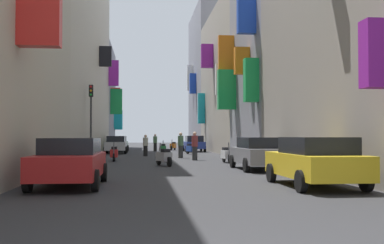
{
  "coord_description": "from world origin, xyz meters",
  "views": [
    {
      "loc": [
        -1.4,
        -3.1,
        1.49
      ],
      "look_at": [
        1.56,
        23.96,
        2.32
      ],
      "focal_mm": 43.03,
      "sensor_mm": 36.0,
      "label": 1
    }
  ],
  "objects": [
    {
      "name": "scooter_red",
      "position": [
        -3.04,
        24.53,
        0.46
      ],
      "size": [
        0.47,
        1.81,
        1.13
      ],
      "color": "red",
      "rests_on": "ground"
    },
    {
      "name": "building_right_far",
      "position": [
        7.99,
        53.22,
        8.51
      ],
      "size": [
        6.75,
        13.56,
        17.02
      ],
      "color": "gray",
      "rests_on": "ground"
    },
    {
      "name": "parked_car_grey",
      "position": [
        3.71,
        16.73,
        0.76
      ],
      "size": [
        1.9,
        4.3,
        1.43
      ],
      "color": "slate",
      "rests_on": "ground"
    },
    {
      "name": "scooter_white",
      "position": [
        3.3,
        22.18,
        0.46
      ],
      "size": [
        0.5,
        1.85,
        1.13
      ],
      "color": "silver",
      "rests_on": "ground"
    },
    {
      "name": "pedestrian_near_left",
      "position": [
        1.83,
        24.88,
        0.87
      ],
      "size": [
        0.51,
        0.51,
        1.74
      ],
      "color": "#2E2E2E",
      "rests_on": "ground"
    },
    {
      "name": "scooter_orange",
      "position": [
        1.86,
        44.95,
        0.46
      ],
      "size": [
        0.76,
        1.71,
        1.13
      ],
      "color": "orange",
      "rests_on": "ground"
    },
    {
      "name": "building_right_mid_b",
      "position": [
        7.97,
        25.5,
        6.81
      ],
      "size": [
        7.23,
        8.87,
        13.64
      ],
      "color": "gray",
      "rests_on": "ground"
    },
    {
      "name": "pedestrian_near_right",
      "position": [
        1.21,
        27.84,
        0.86
      ],
      "size": [
        0.45,
        0.45,
        1.73
      ],
      "color": "#333333",
      "rests_on": "ground"
    },
    {
      "name": "building_right_mid_c",
      "position": [
        7.99,
        38.18,
        6.51
      ],
      "size": [
        7.1,
        16.51,
        13.02
      ],
      "color": "#9E9384",
      "rests_on": "ground"
    },
    {
      "name": "parked_car_blue",
      "position": [
        3.5,
        40.07,
        0.79
      ],
      "size": [
        1.9,
        4.09,
        1.51
      ],
      "color": "navy",
      "rests_on": "ground"
    },
    {
      "name": "scooter_green",
      "position": [
        0.33,
        34.24,
        0.46
      ],
      "size": [
        0.47,
        1.9,
        1.13
      ],
      "color": "#287F3D",
      "rests_on": "ground"
    },
    {
      "name": "parked_car_yellow",
      "position": [
        3.66,
        9.96,
        0.77
      ],
      "size": [
        1.97,
        4.25,
        1.46
      ],
      "color": "gold",
      "rests_on": "ground"
    },
    {
      "name": "traffic_light_near_corner",
      "position": [
        -4.61,
        26.41,
        3.18
      ],
      "size": [
        0.26,
        0.34,
        4.72
      ],
      "color": "#2D2D2D",
      "rests_on": "ground"
    },
    {
      "name": "ground_plane",
      "position": [
        0.0,
        30.0,
        0.0
      ],
      "size": [
        140.0,
        140.0,
        0.0
      ],
      "primitive_type": "plane",
      "color": "#2D2D30"
    },
    {
      "name": "pedestrian_crossing",
      "position": [
        -0.12,
        41.46,
        0.83
      ],
      "size": [
        0.53,
        0.53,
        1.67
      ],
      "color": "black",
      "rests_on": "ground"
    },
    {
      "name": "pedestrian_mid_street",
      "position": [
        -1.13,
        30.98,
        0.78
      ],
      "size": [
        0.5,
        0.5,
        1.58
      ],
      "color": "black",
      "rests_on": "ground"
    },
    {
      "name": "scooter_blue",
      "position": [
        2.55,
        33.96,
        0.46
      ],
      "size": [
        0.73,
        1.92,
        1.13
      ],
      "color": "#2D4CAD",
      "rests_on": "ground"
    },
    {
      "name": "parked_car_red",
      "position": [
        -3.51,
        10.88,
        0.76
      ],
      "size": [
        1.93,
        4.27,
        1.43
      ],
      "color": "#B21E1E",
      "rests_on": "ground"
    },
    {
      "name": "parked_car_silver",
      "position": [
        -3.59,
        36.52,
        0.78
      ],
      "size": [
        1.88,
        4.05,
        1.48
      ],
      "color": "#B7B7BC",
      "rests_on": "ground"
    },
    {
      "name": "building_left_mid_b",
      "position": [
        -7.98,
        53.9,
        6.1
      ],
      "size": [
        7.33,
        12.19,
        12.22
      ],
      "color": "gray",
      "rests_on": "ground"
    },
    {
      "name": "parked_car_green",
      "position": [
        -3.7,
        41.95,
        0.78
      ],
      "size": [
        1.98,
        4.44,
        1.48
      ],
      "color": "#236638",
      "rests_on": "ground"
    },
    {
      "name": "building_left_mid_a",
      "position": [
        -8.0,
        34.2,
        9.18
      ],
      "size": [
        7.07,
        27.23,
        18.36
      ],
      "color": "#BCB29E",
      "rests_on": "ground"
    },
    {
      "name": "scooter_silver",
      "position": [
        -0.3,
        19.84,
        0.46
      ],
      "size": [
        0.79,
        1.93,
        1.13
      ],
      "color": "#ADADB2",
      "rests_on": "ground"
    }
  ]
}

